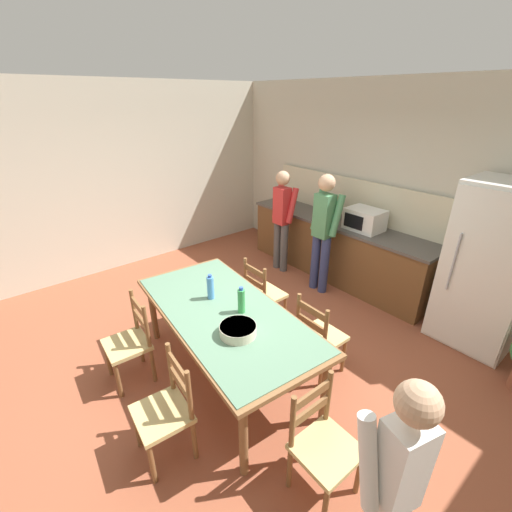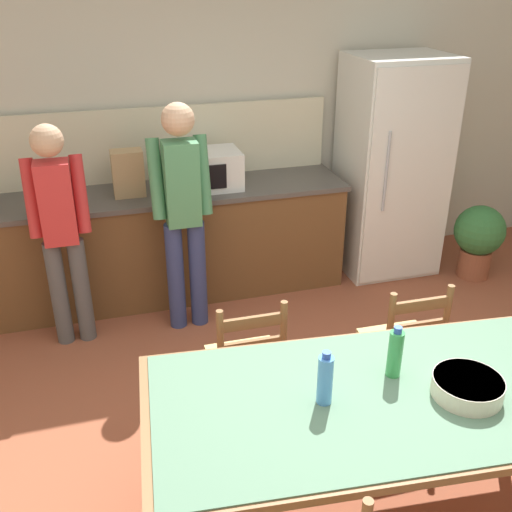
{
  "view_description": "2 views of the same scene",
  "coord_description": "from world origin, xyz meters",
  "px_view_note": "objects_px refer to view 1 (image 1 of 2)",
  "views": [
    {
      "loc": [
        2.34,
        -1.9,
        2.66
      ],
      "look_at": [
        -0.04,
        0.07,
        1.21
      ],
      "focal_mm": 24.0,
      "sensor_mm": 36.0,
      "label": 1
    },
    {
      "loc": [
        -1.13,
        -2.32,
        2.57
      ],
      "look_at": [
        -0.37,
        0.34,
        1.21
      ],
      "focal_mm": 42.0,
      "sensor_mm": 36.0,
      "label": 2
    }
  ],
  "objects_px": {
    "chair_head_end": "(323,445)",
    "serving_bowl": "(238,329)",
    "paper_bag": "(329,207)",
    "person_by_table": "(394,485)",
    "microwave": "(365,220)",
    "bottle_near_centre": "(210,287)",
    "chair_side_far_right": "(319,336)",
    "chair_side_near_left": "(130,342)",
    "person_at_sink": "(282,217)",
    "refrigerator": "(490,268)",
    "bottle_off_centre": "(241,301)",
    "chair_side_far_left": "(263,294)",
    "person_at_counter": "(323,228)",
    "dining_table": "(225,317)",
    "chair_side_near_right": "(166,411)"
  },
  "relations": [
    {
      "from": "bottle_near_centre",
      "to": "serving_bowl",
      "type": "bearing_deg",
      "value": -12.11
    },
    {
      "from": "paper_bag",
      "to": "bottle_off_centre",
      "type": "distance_m",
      "value": 2.67
    },
    {
      "from": "paper_bag",
      "to": "chair_side_far_left",
      "type": "bearing_deg",
      "value": -74.79
    },
    {
      "from": "person_by_table",
      "to": "bottle_near_centre",
      "type": "bearing_deg",
      "value": 7.11
    },
    {
      "from": "microwave",
      "to": "person_at_sink",
      "type": "relative_size",
      "value": 0.31
    },
    {
      "from": "chair_side_far_left",
      "to": "chair_side_far_right",
      "type": "xyz_separation_m",
      "value": [
        0.98,
        -0.09,
        0.0
      ]
    },
    {
      "from": "paper_bag",
      "to": "chair_side_near_right",
      "type": "relative_size",
      "value": 0.4
    },
    {
      "from": "chair_side_far_left",
      "to": "person_at_counter",
      "type": "relative_size",
      "value": 0.53
    },
    {
      "from": "bottle_near_centre",
      "to": "chair_side_far_right",
      "type": "height_order",
      "value": "bottle_near_centre"
    },
    {
      "from": "chair_head_end",
      "to": "serving_bowl",
      "type": "bearing_deg",
      "value": 90.1
    },
    {
      "from": "bottle_near_centre",
      "to": "chair_side_far_right",
      "type": "xyz_separation_m",
      "value": [
        0.84,
        0.73,
        -0.47
      ]
    },
    {
      "from": "paper_bag",
      "to": "chair_side_far_left",
      "type": "height_order",
      "value": "paper_bag"
    },
    {
      "from": "chair_side_near_right",
      "to": "chair_side_far_right",
      "type": "distance_m",
      "value": 1.61
    },
    {
      "from": "chair_side_far_right",
      "to": "person_at_sink",
      "type": "distance_m",
      "value": 2.43
    },
    {
      "from": "bottle_near_centre",
      "to": "person_at_sink",
      "type": "relative_size",
      "value": 0.16
    },
    {
      "from": "person_at_sink",
      "to": "person_by_table",
      "type": "bearing_deg",
      "value": -125.53
    },
    {
      "from": "paper_bag",
      "to": "chair_side_near_right",
      "type": "bearing_deg",
      "value": -69.34
    },
    {
      "from": "person_at_sink",
      "to": "chair_side_far_right",
      "type": "bearing_deg",
      "value": -124.09
    },
    {
      "from": "person_by_table",
      "to": "microwave",
      "type": "bearing_deg",
      "value": -37.59
    },
    {
      "from": "chair_side_far_left",
      "to": "person_at_counter",
      "type": "height_order",
      "value": "person_at_counter"
    },
    {
      "from": "serving_bowl",
      "to": "person_at_sink",
      "type": "distance_m",
      "value": 2.83
    },
    {
      "from": "bottle_off_centre",
      "to": "chair_side_far_left",
      "type": "distance_m",
      "value": 1.02
    },
    {
      "from": "refrigerator",
      "to": "chair_side_far_left",
      "type": "height_order",
      "value": "refrigerator"
    },
    {
      "from": "paper_bag",
      "to": "person_at_sink",
      "type": "bearing_deg",
      "value": -136.88
    },
    {
      "from": "person_by_table",
      "to": "person_at_sink",
      "type": "bearing_deg",
      "value": -20.2
    },
    {
      "from": "chair_side_far_right",
      "to": "chair_side_near_left",
      "type": "bearing_deg",
      "value": 54.46
    },
    {
      "from": "chair_side_near_left",
      "to": "person_by_table",
      "type": "xyz_separation_m",
      "value": [
        2.5,
        0.46,
        0.43
      ]
    },
    {
      "from": "bottle_near_centre",
      "to": "chair_side_near_right",
      "type": "bearing_deg",
      "value": -51.96
    },
    {
      "from": "bottle_near_centre",
      "to": "chair_side_far_left",
      "type": "distance_m",
      "value": 0.96
    },
    {
      "from": "paper_bag",
      "to": "chair_side_far_left",
      "type": "relative_size",
      "value": 0.4
    },
    {
      "from": "paper_bag",
      "to": "person_by_table",
      "type": "bearing_deg",
      "value": -45.62
    },
    {
      "from": "chair_side_near_right",
      "to": "chair_side_near_left",
      "type": "height_order",
      "value": "same"
    },
    {
      "from": "serving_bowl",
      "to": "paper_bag",
      "type": "bearing_deg",
      "value": 114.95
    },
    {
      "from": "paper_bag",
      "to": "bottle_off_centre",
      "type": "bearing_deg",
      "value": -67.88
    },
    {
      "from": "bottle_near_centre",
      "to": "person_at_counter",
      "type": "distance_m",
      "value": 2.07
    },
    {
      "from": "paper_bag",
      "to": "dining_table",
      "type": "xyz_separation_m",
      "value": [
        0.88,
        -2.58,
        -0.39
      ]
    },
    {
      "from": "microwave",
      "to": "bottle_off_centre",
      "type": "xyz_separation_m",
      "value": [
        0.37,
        -2.47,
        -0.16
      ]
    },
    {
      "from": "dining_table",
      "to": "serving_bowl",
      "type": "bearing_deg",
      "value": -16.81
    },
    {
      "from": "microwave",
      "to": "serving_bowl",
      "type": "distance_m",
      "value": 2.78
    },
    {
      "from": "chair_side_near_right",
      "to": "chair_side_far_left",
      "type": "xyz_separation_m",
      "value": [
        -0.82,
        1.7,
        0.0
      ]
    },
    {
      "from": "paper_bag",
      "to": "chair_side_far_right",
      "type": "relative_size",
      "value": 0.4
    },
    {
      "from": "chair_side_far_left",
      "to": "person_by_table",
      "type": "distance_m",
      "value": 2.64
    },
    {
      "from": "chair_side_far_right",
      "to": "person_at_sink",
      "type": "bearing_deg",
      "value": -32.8
    },
    {
      "from": "refrigerator",
      "to": "bottle_off_centre",
      "type": "xyz_separation_m",
      "value": [
        -1.26,
        -2.45,
        -0.04
      ]
    },
    {
      "from": "paper_bag",
      "to": "chair_side_far_left",
      "type": "distance_m",
      "value": 1.91
    },
    {
      "from": "paper_bag",
      "to": "person_at_sink",
      "type": "height_order",
      "value": "person_at_sink"
    },
    {
      "from": "chair_side_near_right",
      "to": "chair_head_end",
      "type": "distance_m",
      "value": 1.2
    },
    {
      "from": "chair_side_far_left",
      "to": "chair_head_end",
      "type": "height_order",
      "value": "same"
    },
    {
      "from": "chair_head_end",
      "to": "chair_side_far_right",
      "type": "bearing_deg",
      "value": 43.57
    },
    {
      "from": "bottle_off_centre",
      "to": "chair_head_end",
      "type": "bearing_deg",
      "value": -11.27
    }
  ]
}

